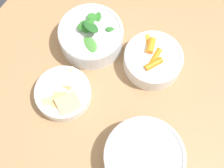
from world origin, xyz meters
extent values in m
plane|color=#2D2D33|center=(0.00, 0.00, 0.00)|extent=(10.00, 10.00, 0.00)
cube|color=#99724C|center=(0.00, 0.00, 0.74)|extent=(1.04, 0.89, 0.03)
cube|color=olive|center=(-0.46, -0.38, 0.36)|extent=(0.06, 0.06, 0.72)
cylinder|color=white|center=(-0.15, 0.04, 0.77)|extent=(0.16, 0.16, 0.05)
torus|color=white|center=(-0.15, 0.04, 0.80)|extent=(0.16, 0.16, 0.01)
cylinder|color=orange|center=(-0.15, 0.05, 0.79)|extent=(0.06, 0.02, 0.02)
cylinder|color=orange|center=(-0.13, 0.03, 0.79)|extent=(0.04, 0.04, 0.02)
cylinder|color=orange|center=(-0.18, 0.01, 0.79)|extent=(0.05, 0.05, 0.02)
cylinder|color=orange|center=(-0.15, 0.08, 0.79)|extent=(0.06, 0.03, 0.02)
cylinder|color=orange|center=(-0.17, 0.02, 0.81)|extent=(0.05, 0.03, 0.02)
cylinder|color=orange|center=(-0.13, 0.05, 0.80)|extent=(0.05, 0.04, 0.02)
cylinder|color=silver|center=(-0.12, -0.14, 0.78)|extent=(0.18, 0.18, 0.06)
torus|color=silver|center=(-0.12, -0.14, 0.81)|extent=(0.18, 0.18, 0.01)
ellipsoid|color=#2D7028|center=(-0.12, -0.16, 0.83)|extent=(0.05, 0.04, 0.02)
ellipsoid|color=#2D7028|center=(-0.12, -0.14, 0.83)|extent=(0.04, 0.03, 0.03)
ellipsoid|color=#2D7028|center=(-0.16, -0.15, 0.81)|extent=(0.04, 0.05, 0.04)
ellipsoid|color=#2D7028|center=(-0.16, -0.10, 0.81)|extent=(0.04, 0.03, 0.03)
ellipsoid|color=#4C933D|center=(-0.08, -0.12, 0.81)|extent=(0.06, 0.07, 0.04)
ellipsoid|color=#2D7028|center=(-0.17, -0.15, 0.81)|extent=(0.05, 0.06, 0.03)
ellipsoid|color=#235B23|center=(-0.12, -0.14, 0.83)|extent=(0.06, 0.07, 0.04)
cylinder|color=silver|center=(0.10, 0.15, 0.78)|extent=(0.19, 0.19, 0.06)
torus|color=silver|center=(0.10, 0.15, 0.81)|extent=(0.19, 0.19, 0.01)
cylinder|color=brown|center=(0.10, 0.15, 0.77)|extent=(0.18, 0.18, 0.03)
ellipsoid|color=#A36B4C|center=(0.02, 0.12, 0.79)|extent=(0.01, 0.01, 0.01)
ellipsoid|color=#8E5B3D|center=(0.10, 0.19, 0.79)|extent=(0.01, 0.01, 0.01)
ellipsoid|color=#8E5B3D|center=(0.13, 0.11, 0.79)|extent=(0.01, 0.01, 0.01)
ellipsoid|color=#8E5B3D|center=(0.14, 0.11, 0.79)|extent=(0.01, 0.01, 0.01)
cylinder|color=beige|center=(0.04, 0.13, 0.79)|extent=(0.02, 0.02, 0.01)
cylinder|color=tan|center=(0.09, 0.10, 0.80)|extent=(0.03, 0.03, 0.01)
cylinder|color=tan|center=(0.05, 0.10, 0.80)|extent=(0.03, 0.03, 0.01)
cylinder|color=white|center=(0.06, -0.12, 0.76)|extent=(0.15, 0.15, 0.03)
torus|color=white|center=(0.06, -0.12, 0.78)|extent=(0.15, 0.15, 0.01)
cube|color=tan|center=(0.01, -0.12, 0.77)|extent=(0.06, 0.06, 0.03)
cube|color=tan|center=(0.06, -0.11, 0.77)|extent=(0.05, 0.05, 0.02)
cube|color=tan|center=(0.10, -0.12, 0.78)|extent=(0.06, 0.06, 0.01)
cube|color=tan|center=(0.08, -0.11, 0.78)|extent=(0.06, 0.06, 0.01)
cube|color=tan|center=(0.08, -0.08, 0.78)|extent=(0.08, 0.08, 0.02)
camera|label=1|loc=(0.24, 0.14, 1.54)|focal=50.00mm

